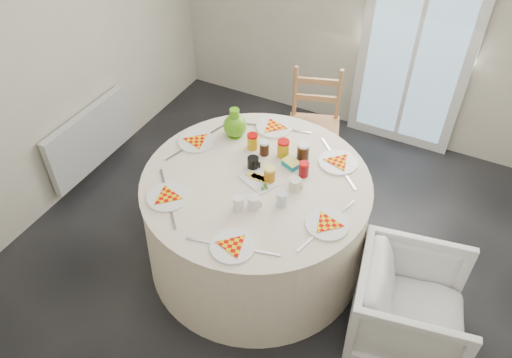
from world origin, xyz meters
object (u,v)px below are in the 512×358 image
at_px(armchair, 413,301).
at_px(green_pitcher, 235,127).
at_px(table, 256,221).
at_px(wooden_chair, 313,130).
at_px(radiator, 91,138).

relative_size(armchair, green_pitcher, 3.16).
distance_m(table, wooden_chair, 1.12).
height_order(table, wooden_chair, wooden_chair).
relative_size(wooden_chair, armchair, 1.37).
height_order(radiator, green_pitcher, green_pitcher).
height_order(table, green_pitcher, green_pitcher).
height_order(radiator, table, table).
bearing_deg(table, green_pitcher, 134.35).
height_order(wooden_chair, green_pitcher, green_pitcher).
bearing_deg(wooden_chair, radiator, -171.50).
distance_m(table, armchair, 1.22).
height_order(radiator, armchair, armchair).
distance_m(radiator, armchair, 2.99).
bearing_deg(green_pitcher, radiator, -172.69).
relative_size(table, armchair, 2.27).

